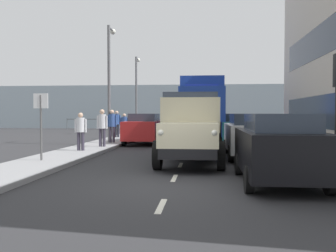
{
  "coord_description": "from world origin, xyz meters",
  "views": [
    {
      "loc": [
        -0.8,
        8.72,
        1.72
      ],
      "look_at": [
        0.74,
        -6.72,
        1.2
      ],
      "focal_mm": 39.31,
      "sensor_mm": 36.0,
      "label": 1
    }
  ],
  "objects_px": {
    "pedestrian_in_dark_coat": "(117,122)",
    "pedestrian_near_railing": "(112,123)",
    "lorry_cargo_blue": "(202,108)",
    "lamp_post_promenade": "(110,73)",
    "car_white_kerbside_1": "(251,135)",
    "car_teal_kerbside_2": "(237,129)",
    "street_sign": "(41,115)",
    "pedestrian_with_bag": "(124,124)",
    "car_black_kerbside_near": "(278,147)",
    "pedestrian_couple_b": "(81,128)",
    "car_red_oppositeside_0": "(144,128)",
    "lamp_post_far": "(137,87)",
    "car_maroon_kerbside_3": "(231,126)",
    "pedestrian_strolling": "(102,125)",
    "truck_vintage_cream": "(191,130)"
  },
  "relations": [
    {
      "from": "car_white_kerbside_1",
      "to": "pedestrian_with_bag",
      "type": "xyz_separation_m",
      "value": [
        6.65,
        -7.3,
        0.18
      ]
    },
    {
      "from": "car_maroon_kerbside_3",
      "to": "lamp_post_promenade",
      "type": "xyz_separation_m",
      "value": [
        6.99,
        5.99,
        3.06
      ]
    },
    {
      "from": "street_sign",
      "to": "pedestrian_in_dark_coat",
      "type": "bearing_deg",
      "value": -88.3
    },
    {
      "from": "car_maroon_kerbside_3",
      "to": "pedestrian_in_dark_coat",
      "type": "distance_m",
      "value": 7.84
    },
    {
      "from": "car_red_oppositeside_0",
      "to": "car_teal_kerbside_2",
      "type": "bearing_deg",
      "value": -178.21
    },
    {
      "from": "pedestrian_couple_b",
      "to": "pedestrian_in_dark_coat",
      "type": "bearing_deg",
      "value": -86.25
    },
    {
      "from": "lamp_post_promenade",
      "to": "street_sign",
      "type": "bearing_deg",
      "value": 87.86
    },
    {
      "from": "car_teal_kerbside_2",
      "to": "street_sign",
      "type": "distance_m",
      "value": 11.34
    },
    {
      "from": "car_maroon_kerbside_3",
      "to": "lamp_post_promenade",
      "type": "relative_size",
      "value": 0.61
    },
    {
      "from": "car_white_kerbside_1",
      "to": "car_maroon_kerbside_3",
      "type": "xyz_separation_m",
      "value": [
        -0.0,
        -11.2,
        -0.0
      ]
    },
    {
      "from": "truck_vintage_cream",
      "to": "car_red_oppositeside_0",
      "type": "distance_m",
      "value": 8.44
    },
    {
      "from": "car_white_kerbside_1",
      "to": "pedestrian_in_dark_coat",
      "type": "xyz_separation_m",
      "value": [
        7.64,
        -9.48,
        0.29
      ]
    },
    {
      "from": "car_maroon_kerbside_3",
      "to": "pedestrian_couple_b",
      "type": "xyz_separation_m",
      "value": [
        7.06,
        10.58,
        0.2
      ]
    },
    {
      "from": "car_white_kerbside_1",
      "to": "pedestrian_couple_b",
      "type": "distance_m",
      "value": 7.09
    },
    {
      "from": "lamp_post_promenade",
      "to": "street_sign",
      "type": "xyz_separation_m",
      "value": [
        0.3,
        7.92,
        -2.27
      ]
    },
    {
      "from": "car_teal_kerbside_2",
      "to": "pedestrian_strolling",
      "type": "xyz_separation_m",
      "value": [
        6.67,
        3.39,
        0.3
      ]
    },
    {
      "from": "pedestrian_in_dark_coat",
      "to": "street_sign",
      "type": "relative_size",
      "value": 0.78
    },
    {
      "from": "pedestrian_strolling",
      "to": "lamp_post_promenade",
      "type": "relative_size",
      "value": 0.28
    },
    {
      "from": "pedestrian_couple_b",
      "to": "pedestrian_near_railing",
      "type": "relative_size",
      "value": 0.91
    },
    {
      "from": "car_teal_kerbside_2",
      "to": "car_black_kerbside_near",
      "type": "bearing_deg",
      "value": 90.0
    },
    {
      "from": "car_maroon_kerbside_3",
      "to": "pedestrian_with_bag",
      "type": "xyz_separation_m",
      "value": [
        6.65,
        3.9,
        0.18
      ]
    },
    {
      "from": "street_sign",
      "to": "lorry_cargo_blue",
      "type": "bearing_deg",
      "value": -116.25
    },
    {
      "from": "pedestrian_with_bag",
      "to": "pedestrian_in_dark_coat",
      "type": "relative_size",
      "value": 0.9
    },
    {
      "from": "car_white_kerbside_1",
      "to": "pedestrian_in_dark_coat",
      "type": "relative_size",
      "value": 2.48
    },
    {
      "from": "car_red_oppositeside_0",
      "to": "truck_vintage_cream",
      "type": "bearing_deg",
      "value": 110.29
    },
    {
      "from": "truck_vintage_cream",
      "to": "car_black_kerbside_near",
      "type": "bearing_deg",
      "value": 124.89
    },
    {
      "from": "pedestrian_with_bag",
      "to": "lorry_cargo_blue",
      "type": "bearing_deg",
      "value": -170.22
    },
    {
      "from": "lorry_cargo_blue",
      "to": "lamp_post_promenade",
      "type": "relative_size",
      "value": 1.29
    },
    {
      "from": "car_teal_kerbside_2",
      "to": "pedestrian_with_bag",
      "type": "distance_m",
      "value": 6.79
    },
    {
      "from": "lorry_cargo_blue",
      "to": "car_white_kerbside_1",
      "type": "bearing_deg",
      "value": 103.5
    },
    {
      "from": "pedestrian_with_bag",
      "to": "lamp_post_promenade",
      "type": "xyz_separation_m",
      "value": [
        0.34,
        2.09,
        2.88
      ]
    },
    {
      "from": "pedestrian_with_bag",
      "to": "street_sign",
      "type": "xyz_separation_m",
      "value": [
        0.63,
        10.01,
        0.61
      ]
    },
    {
      "from": "lorry_cargo_blue",
      "to": "lamp_post_promenade",
      "type": "distance_m",
      "value": 6.11
    },
    {
      "from": "car_maroon_kerbside_3",
      "to": "pedestrian_couple_b",
      "type": "height_order",
      "value": "pedestrian_couple_b"
    },
    {
      "from": "lorry_cargo_blue",
      "to": "car_red_oppositeside_0",
      "type": "height_order",
      "value": "lorry_cargo_blue"
    },
    {
      "from": "car_red_oppositeside_0",
      "to": "street_sign",
      "type": "xyz_separation_m",
      "value": [
        2.09,
        8.49,
        0.79
      ]
    },
    {
      "from": "car_maroon_kerbside_3",
      "to": "car_red_oppositeside_0",
      "type": "relative_size",
      "value": 0.97
    },
    {
      "from": "pedestrian_near_railing",
      "to": "pedestrian_with_bag",
      "type": "xyz_separation_m",
      "value": [
        -0.17,
        -2.32,
        -0.13
      ]
    },
    {
      "from": "pedestrian_in_dark_coat",
      "to": "car_red_oppositeside_0",
      "type": "bearing_deg",
      "value": 123.58
    },
    {
      "from": "lorry_cargo_blue",
      "to": "car_black_kerbside_near",
      "type": "relative_size",
      "value": 2.06
    },
    {
      "from": "pedestrian_couple_b",
      "to": "lamp_post_far",
      "type": "bearing_deg",
      "value": -89.15
    },
    {
      "from": "car_maroon_kerbside_3",
      "to": "car_red_oppositeside_0",
      "type": "xyz_separation_m",
      "value": [
        5.19,
        5.41,
        0.0
      ]
    },
    {
      "from": "pedestrian_with_bag",
      "to": "pedestrian_in_dark_coat",
      "type": "bearing_deg",
      "value": -65.45
    },
    {
      "from": "pedestrian_couple_b",
      "to": "street_sign",
      "type": "xyz_separation_m",
      "value": [
        0.22,
        3.33,
        0.59
      ]
    },
    {
      "from": "pedestrian_in_dark_coat",
      "to": "pedestrian_near_railing",
      "type": "bearing_deg",
      "value": 100.42
    },
    {
      "from": "street_sign",
      "to": "car_black_kerbside_near",
      "type": "bearing_deg",
      "value": 159.86
    },
    {
      "from": "pedestrian_in_dark_coat",
      "to": "lamp_post_far",
      "type": "bearing_deg",
      "value": -94.01
    },
    {
      "from": "car_teal_kerbside_2",
      "to": "pedestrian_with_bag",
      "type": "xyz_separation_m",
      "value": [
        6.65,
        -1.35,
        0.18
      ]
    },
    {
      "from": "lorry_cargo_blue",
      "to": "lamp_post_promenade",
      "type": "height_order",
      "value": "lamp_post_promenade"
    },
    {
      "from": "car_black_kerbside_near",
      "to": "pedestrian_in_dark_coat",
      "type": "distance_m",
      "value": 16.71
    }
  ]
}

